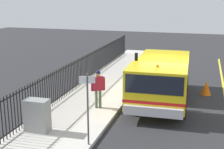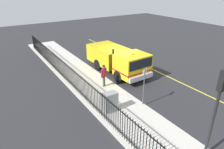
{
  "view_description": "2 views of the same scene",
  "coord_description": "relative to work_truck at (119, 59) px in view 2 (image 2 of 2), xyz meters",
  "views": [
    {
      "loc": [
        -1.44,
        14.41,
        4.95
      ],
      "look_at": [
        2.44,
        1.15,
        1.39
      ],
      "focal_mm": 50.71,
      "sensor_mm": 36.0,
      "label": 1
    },
    {
      "loc": [
        9.38,
        13.58,
        7.01
      ],
      "look_at": [
        1.84,
        1.8,
        0.7
      ],
      "focal_mm": 32.62,
      "sensor_mm": 36.0,
      "label": 2
    }
  ],
  "objects": [
    {
      "name": "iron_fence",
      "position": [
        4.42,
        -0.49,
        -0.34
      ],
      "size": [
        0.04,
        20.91,
        1.53
      ],
      "color": "black",
      "rests_on": "sidewalk_slab"
    },
    {
      "name": "traffic_light_near",
      "position": [
        1.9,
        9.58,
        1.71
      ],
      "size": [
        0.31,
        0.22,
        3.97
      ],
      "rotation": [
        0.0,
        0.0,
        3.17
      ],
      "color": "black",
      "rests_on": "sidewalk_slab"
    },
    {
      "name": "worker_standing",
      "position": [
        2.44,
        1.67,
        -0.09
      ],
      "size": [
        0.54,
        0.43,
        1.67
      ],
      "rotation": [
        0.0,
        0.0,
        -2.57
      ],
      "color": "maroon",
      "rests_on": "sidewalk_slab"
    },
    {
      "name": "utility_cabinet",
      "position": [
        3.75,
        4.57,
        -0.51
      ],
      "size": [
        0.87,
        0.49,
        1.19
      ],
      "primitive_type": "cube",
      "color": "gray",
      "rests_on": "sidewalk_slab"
    },
    {
      "name": "traffic_cone",
      "position": [
        -2.05,
        -1.95,
        -0.89
      ],
      "size": [
        0.5,
        0.5,
        0.71
      ],
      "primitive_type": "cone",
      "color": "orange",
      "rests_on": "ground"
    },
    {
      "name": "ground_plane",
      "position": [
        -0.33,
        -0.49,
        -1.25
      ],
      "size": [
        54.02,
        54.02,
        0.0
      ],
      "primitive_type": "plane",
      "color": "#2B2B2D",
      "rests_on": "ground"
    },
    {
      "name": "sidewalk_slab",
      "position": [
        3.09,
        -0.49,
        -1.18
      ],
      "size": [
        3.12,
        24.55,
        0.14
      ],
      "primitive_type": "cube",
      "color": "beige",
      "rests_on": "ground"
    },
    {
      "name": "street_sign",
      "position": [
        1.64,
        5.04,
        0.39
      ],
      "size": [
        0.47,
        0.23,
        2.4
      ],
      "color": "#4C4C4C",
      "rests_on": "sidewalk_slab"
    },
    {
      "name": "lane_marking",
      "position": [
        -2.97,
        -0.49,
        -1.24
      ],
      "size": [
        0.12,
        22.1,
        0.01
      ],
      "primitive_type": "cube",
      "color": "yellow",
      "rests_on": "ground"
    },
    {
      "name": "work_truck",
      "position": [
        0.0,
        0.0,
        0.0
      ],
      "size": [
        2.62,
        6.38,
        2.44
      ],
      "rotation": [
        0.0,
        0.0,
        0.04
      ],
      "color": "yellow",
      "rests_on": "ground"
    }
  ]
}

